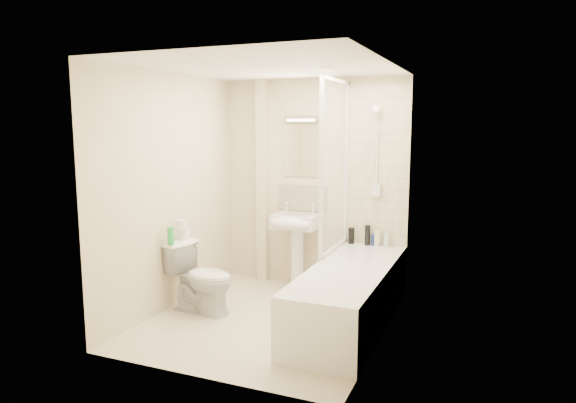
% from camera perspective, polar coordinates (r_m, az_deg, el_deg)
% --- Properties ---
extents(floor, '(2.50, 2.50, 0.00)m').
position_cam_1_polar(floor, '(5.13, -2.10, -12.97)').
color(floor, beige).
rests_on(floor, ground).
extents(wall_back, '(2.20, 0.02, 2.40)m').
position_cam_1_polar(wall_back, '(5.97, 2.81, 1.99)').
color(wall_back, beige).
rests_on(wall_back, ground).
extents(wall_left, '(0.02, 2.50, 2.40)m').
position_cam_1_polar(wall_left, '(5.37, -12.92, 1.04)').
color(wall_left, beige).
rests_on(wall_left, ground).
extents(wall_right, '(0.02, 2.50, 2.40)m').
position_cam_1_polar(wall_right, '(4.48, 10.73, -0.35)').
color(wall_right, beige).
rests_on(wall_right, ground).
extents(ceiling, '(2.20, 2.50, 0.02)m').
position_cam_1_polar(ceiling, '(4.80, -2.26, 14.74)').
color(ceiling, white).
rests_on(ceiling, wall_back).
extents(tile_back, '(0.70, 0.01, 1.75)m').
position_cam_1_polar(tile_back, '(5.73, 9.89, 3.86)').
color(tile_back, beige).
rests_on(tile_back, wall_back).
extents(tile_right, '(0.01, 2.10, 1.75)m').
position_cam_1_polar(tile_right, '(4.65, 11.16, 2.75)').
color(tile_right, beige).
rests_on(tile_right, wall_right).
extents(pipe_boxing, '(0.12, 0.12, 2.40)m').
position_cam_1_polar(pipe_boxing, '(6.15, -2.83, 2.18)').
color(pipe_boxing, beige).
rests_on(pipe_boxing, ground).
extents(splashback, '(0.60, 0.02, 0.30)m').
position_cam_1_polar(splashback, '(6.03, 1.59, 0.43)').
color(splashback, beige).
rests_on(splashback, wall_back).
extents(mirror, '(0.46, 0.01, 0.60)m').
position_cam_1_polar(mirror, '(5.97, 1.61, 5.66)').
color(mirror, white).
rests_on(mirror, wall_back).
extents(strip_light, '(0.42, 0.07, 0.07)m').
position_cam_1_polar(strip_light, '(5.94, 1.54, 9.21)').
color(strip_light, silver).
rests_on(strip_light, wall_back).
extents(bathtub, '(0.70, 2.10, 0.55)m').
position_cam_1_polar(bathtub, '(4.97, 6.89, -10.21)').
color(bathtub, white).
rests_on(bathtub, ground).
extents(shower_screen, '(0.04, 0.92, 1.80)m').
position_cam_1_polar(shower_screen, '(5.39, 5.23, 3.93)').
color(shower_screen, white).
rests_on(shower_screen, bathtub).
extents(shower_fixture, '(0.10, 0.16, 0.99)m').
position_cam_1_polar(shower_fixture, '(5.68, 9.80, 5.04)').
color(shower_fixture, white).
rests_on(shower_fixture, wall_back).
extents(pedestal_sink, '(0.51, 0.47, 0.98)m').
position_cam_1_polar(pedestal_sink, '(5.88, 0.79, -3.15)').
color(pedestal_sink, white).
rests_on(pedestal_sink, ground).
extents(bottle_black_a, '(0.07, 0.07, 0.18)m').
position_cam_1_polar(bottle_black_a, '(5.83, 7.04, -3.79)').
color(bottle_black_a, black).
rests_on(bottle_black_a, bathtub).
extents(bottle_black_b, '(0.06, 0.06, 0.22)m').
position_cam_1_polar(bottle_black_b, '(5.78, 8.81, -3.72)').
color(bottle_black_b, black).
rests_on(bottle_black_b, bathtub).
extents(bottle_blue, '(0.05, 0.05, 0.13)m').
position_cam_1_polar(bottle_blue, '(5.78, 9.44, -4.24)').
color(bottle_blue, navy).
rests_on(bottle_blue, bathtub).
extents(bottle_cream, '(0.07, 0.07, 0.17)m').
position_cam_1_polar(bottle_cream, '(5.77, 9.89, -4.05)').
color(bottle_cream, beige).
rests_on(bottle_cream, bathtub).
extents(bottle_white_b, '(0.06, 0.06, 0.15)m').
position_cam_1_polar(bottle_white_b, '(5.75, 10.91, -4.25)').
color(bottle_white_b, silver).
rests_on(bottle_white_b, bathtub).
extents(toilet, '(0.58, 0.80, 0.71)m').
position_cam_1_polar(toilet, '(5.29, -9.55, -8.33)').
color(toilet, white).
rests_on(toilet, ground).
extents(toilet_roll_lower, '(0.11, 0.11, 0.11)m').
position_cam_1_polar(toilet_roll_lower, '(5.40, -11.52, -3.55)').
color(toilet_roll_lower, white).
rests_on(toilet_roll_lower, toilet).
extents(toilet_roll_upper, '(0.11, 0.11, 0.10)m').
position_cam_1_polar(toilet_roll_upper, '(5.35, -11.76, -2.54)').
color(toilet_roll_upper, white).
rests_on(toilet_roll_upper, toilet_roll_lower).
extents(green_bottle, '(0.06, 0.06, 0.17)m').
position_cam_1_polar(green_bottle, '(5.21, -12.91, -3.71)').
color(green_bottle, green).
rests_on(green_bottle, toilet).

